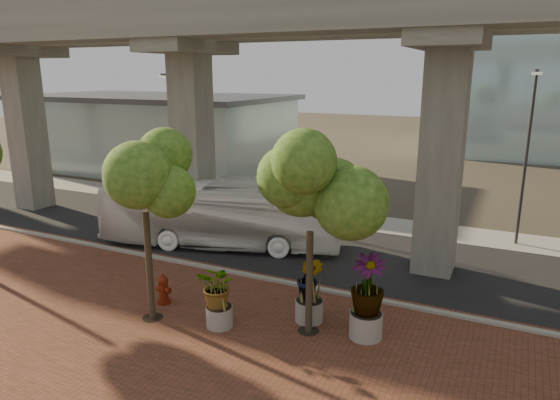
% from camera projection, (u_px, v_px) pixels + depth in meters
% --- Properties ---
extents(ground, '(160.00, 160.00, 0.00)m').
position_uv_depth(ground, '(284.00, 264.00, 21.82)').
color(ground, '#383329').
rests_on(ground, ground).
extents(brick_plaza, '(70.00, 13.00, 0.06)m').
position_uv_depth(brick_plaza, '(170.00, 353.00, 14.82)').
color(brick_plaza, brown).
rests_on(brick_plaza, ground).
extents(asphalt_road, '(90.00, 8.00, 0.04)m').
position_uv_depth(asphalt_road, '(302.00, 249.00, 23.56)').
color(asphalt_road, black).
rests_on(asphalt_road, ground).
extents(curb_strip, '(70.00, 0.25, 0.16)m').
position_uv_depth(curb_strip, '(263.00, 279.00, 20.05)').
color(curb_strip, gray).
rests_on(curb_strip, ground).
extents(far_sidewalk, '(90.00, 3.00, 0.06)m').
position_uv_depth(far_sidewalk, '(340.00, 219.00, 28.37)').
color(far_sidewalk, gray).
rests_on(far_sidewalk, ground).
extents(transit_viaduct, '(72.00, 5.60, 12.40)m').
position_uv_depth(transit_viaduct, '(304.00, 92.00, 21.77)').
color(transit_viaduct, gray).
rests_on(transit_viaduct, ground).
extents(station_pavilion, '(23.00, 13.00, 6.30)m').
position_uv_depth(station_pavilion, '(154.00, 131.00, 43.37)').
color(station_pavilion, '#A6BBBE').
rests_on(station_pavilion, ground).
extents(transit_bus, '(11.75, 5.59, 3.19)m').
position_uv_depth(transit_bus, '(221.00, 214.00, 23.71)').
color(transit_bus, white).
rests_on(transit_bus, ground).
extents(fire_hydrant, '(0.55, 0.50, 1.11)m').
position_uv_depth(fire_hydrant, '(163.00, 289.00, 17.84)').
color(fire_hydrant, maroon).
rests_on(fire_hydrant, ground).
extents(planter_front, '(1.95, 1.95, 2.14)m').
position_uv_depth(planter_front, '(219.00, 289.00, 16.02)').
color(planter_front, gray).
rests_on(planter_front, ground).
extents(planter_right, '(2.53, 2.53, 2.70)m').
position_uv_depth(planter_right, '(367.00, 289.00, 15.26)').
color(planter_right, '#A4A094').
rests_on(planter_right, ground).
extents(planter_left, '(2.09, 2.09, 2.30)m').
position_uv_depth(planter_left, '(310.00, 282.00, 16.35)').
color(planter_left, gray).
rests_on(planter_left, ground).
extents(street_tree_near_west, '(3.23, 3.23, 6.17)m').
position_uv_depth(street_tree_near_west, '(143.00, 183.00, 15.73)').
color(street_tree_near_west, '#463928').
rests_on(street_tree_near_west, ground).
extents(street_tree_near_east, '(4.32, 4.32, 6.58)m').
position_uv_depth(street_tree_near_east, '(311.00, 192.00, 14.88)').
color(street_tree_near_east, '#463928').
rests_on(street_tree_near_east, ground).
extents(streetlamp_west, '(0.40, 1.16, 8.04)m').
position_uv_depth(streetlamp_west, '(174.00, 130.00, 30.77)').
color(streetlamp_west, '#303035').
rests_on(streetlamp_west, ground).
extents(streetlamp_east, '(0.41, 1.19, 8.22)m').
position_uv_depth(streetlamp_east, '(528.00, 147.00, 22.99)').
color(streetlamp_east, '#2C2C31').
rests_on(streetlamp_east, ground).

